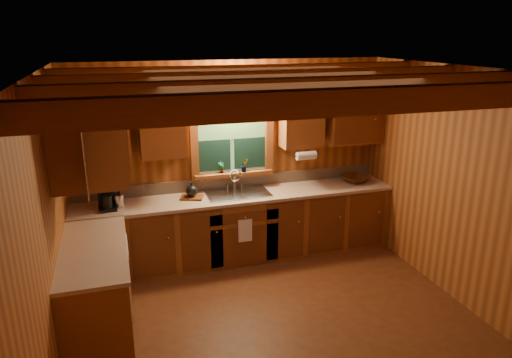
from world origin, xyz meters
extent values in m
plane|color=#582D15|center=(0.00, 0.00, 0.00)|extent=(4.20, 4.20, 0.00)
plane|color=brown|center=(0.00, 0.00, 2.60)|extent=(4.20, 4.20, 0.00)
plane|color=brown|center=(0.00, 1.90, 1.30)|extent=(4.20, 0.00, 4.20)
plane|color=brown|center=(0.00, -1.90, 1.30)|extent=(4.20, 0.00, 4.20)
plane|color=brown|center=(-2.10, 0.00, 1.30)|extent=(0.00, 3.80, 3.80)
plane|color=brown|center=(2.10, 0.00, 1.30)|extent=(0.00, 3.80, 3.80)
cube|color=brown|center=(0.00, -1.20, 2.49)|extent=(4.20, 0.14, 0.18)
cube|color=brown|center=(0.00, -0.40, 2.49)|extent=(4.20, 0.14, 0.18)
cube|color=brown|center=(0.00, 0.40, 2.49)|extent=(4.20, 0.14, 0.18)
cube|color=brown|center=(0.00, 1.20, 2.49)|extent=(4.20, 0.14, 0.18)
cube|color=brown|center=(0.00, 1.59, 0.43)|extent=(4.20, 0.62, 0.86)
cube|color=brown|center=(-1.79, 0.48, 0.43)|extent=(0.62, 1.60, 0.86)
cube|color=tan|center=(0.00, 1.59, 0.88)|extent=(4.20, 0.66, 0.04)
cube|color=tan|center=(-1.78, 0.48, 0.88)|extent=(0.64, 1.60, 0.04)
cube|color=tan|center=(0.00, 1.89, 0.98)|extent=(4.20, 0.02, 0.16)
cube|color=white|center=(-1.47, 0.68, 0.43)|extent=(0.02, 0.60, 0.80)
cube|color=brown|center=(-1.70, 1.73, 1.84)|extent=(0.78, 0.34, 0.78)
cube|color=brown|center=(-0.92, 1.73, 1.84)|extent=(0.55, 0.34, 0.78)
cube|color=brown|center=(0.92, 1.73, 1.84)|extent=(0.55, 0.34, 0.78)
cube|color=brown|center=(1.70, 1.73, 1.84)|extent=(0.78, 0.34, 0.78)
cube|color=brown|center=(-1.93, 0.68, 1.84)|extent=(0.34, 1.10, 0.78)
cube|color=brown|center=(0.00, 1.86, 2.00)|extent=(1.12, 0.08, 0.10)
cube|color=brown|center=(0.00, 1.86, 1.10)|extent=(1.12, 0.08, 0.10)
cube|color=brown|center=(-0.51, 1.86, 1.55)|extent=(0.10, 0.08, 0.80)
cube|color=brown|center=(0.51, 1.86, 1.55)|extent=(0.10, 0.08, 0.80)
cube|color=#497B33|center=(0.00, 1.90, 1.55)|extent=(0.92, 0.01, 0.80)
cube|color=black|center=(-0.24, 1.87, 1.37)|extent=(0.42, 0.02, 0.42)
cube|color=black|center=(0.24, 1.87, 1.37)|extent=(0.42, 0.02, 0.42)
cylinder|color=black|center=(0.00, 1.87, 1.57)|extent=(0.92, 0.01, 0.01)
cube|color=brown|center=(0.00, 1.82, 1.12)|extent=(1.06, 0.14, 0.04)
cylinder|color=black|center=(0.00, 1.86, 2.23)|extent=(0.08, 0.03, 0.08)
cylinder|color=black|center=(-0.10, 1.80, 2.23)|extent=(0.09, 0.17, 0.08)
cylinder|color=black|center=(0.10, 1.80, 2.23)|extent=(0.09, 0.17, 0.08)
sphere|color=#FFE0A5|center=(-0.16, 1.74, 2.16)|extent=(0.13, 0.13, 0.13)
sphere|color=#FFE0A5|center=(0.16, 1.74, 2.16)|extent=(0.13, 0.13, 0.13)
cylinder|color=white|center=(0.92, 1.53, 1.37)|extent=(0.27, 0.11, 0.11)
cube|color=white|center=(0.00, 1.26, 0.52)|extent=(0.18, 0.01, 0.30)
cube|color=silver|center=(0.00, 1.60, 0.91)|extent=(0.82, 0.48, 0.02)
cube|color=#262628|center=(-0.19, 1.60, 0.84)|extent=(0.34, 0.40, 0.14)
cube|color=#262628|center=(0.19, 1.60, 0.84)|extent=(0.34, 0.40, 0.14)
cylinder|color=silver|center=(0.00, 1.78, 1.01)|extent=(0.04, 0.04, 0.22)
torus|color=silver|center=(0.00, 1.72, 1.12)|extent=(0.16, 0.02, 0.16)
cube|color=black|center=(-1.64, 1.53, 0.92)|extent=(0.20, 0.25, 0.03)
cube|color=black|center=(-1.64, 1.61, 1.09)|extent=(0.20, 0.09, 0.34)
cube|color=black|center=(-1.64, 1.51, 1.24)|extent=(0.20, 0.22, 0.04)
cylinder|color=black|center=(-1.64, 1.50, 1.01)|extent=(0.12, 0.12, 0.15)
cylinder|color=silver|center=(-1.50, 1.57, 0.98)|extent=(0.13, 0.13, 0.16)
cylinder|color=black|center=(-1.52, 1.56, 1.14)|extent=(0.03, 0.04, 0.23)
cylinder|color=black|center=(-1.50, 1.57, 1.14)|extent=(0.01, 0.01, 0.23)
cylinder|color=black|center=(-1.49, 1.58, 1.14)|extent=(0.03, 0.04, 0.23)
cylinder|color=black|center=(-1.47, 1.59, 1.14)|extent=(0.04, 0.06, 0.23)
cube|color=#5E2E14|center=(-0.61, 1.62, 0.91)|extent=(0.33, 0.28, 0.03)
sphere|color=black|center=(-0.61, 1.62, 1.00)|extent=(0.14, 0.14, 0.14)
cylinder|color=black|center=(-0.61, 1.62, 1.09)|extent=(0.02, 0.02, 0.04)
imported|color=#48230C|center=(1.73, 1.62, 0.95)|extent=(0.45, 0.45, 0.09)
imported|color=#5E2E14|center=(-0.17, 1.82, 1.22)|extent=(0.10, 0.08, 0.16)
imported|color=#5E2E14|center=(0.15, 1.80, 1.23)|extent=(0.11, 0.09, 0.18)
camera|label=1|loc=(-1.48, -4.00, 2.93)|focal=32.82mm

